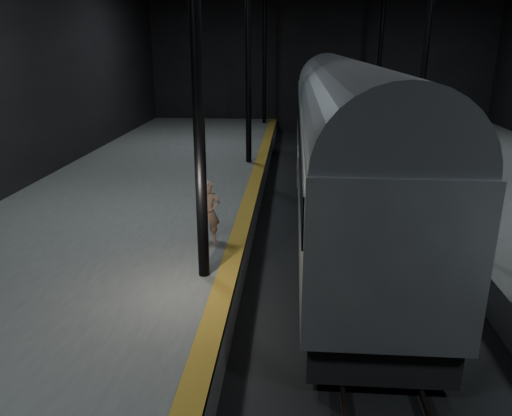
# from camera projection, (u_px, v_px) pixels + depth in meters

# --- Properties ---
(ground) EXTENTS (44.00, 44.00, 0.00)m
(ground) POSITION_uv_depth(u_px,v_px,m) (346.00, 252.00, 15.81)
(ground) COLOR black
(ground) RESTS_ON ground
(platform_left) EXTENTS (9.00, 43.80, 1.00)m
(platform_left) POSITION_uv_depth(u_px,v_px,m) (114.00, 231.00, 16.19)
(platform_left) COLOR #4C4C4A
(platform_left) RESTS_ON ground
(tactile_strip) EXTENTS (0.50, 43.80, 0.01)m
(tactile_strip) POSITION_uv_depth(u_px,v_px,m) (244.00, 219.00, 15.72)
(tactile_strip) COLOR olive
(tactile_strip) RESTS_ON platform_left
(track) EXTENTS (2.40, 43.00, 0.24)m
(track) POSITION_uv_depth(u_px,v_px,m) (346.00, 250.00, 15.78)
(track) COLOR #3F3328
(track) RESTS_ON ground
(train) EXTENTS (3.16, 21.12, 5.65)m
(train) POSITION_uv_depth(u_px,v_px,m) (342.00, 134.00, 18.06)
(train) COLOR #999BA0
(train) RESTS_ON ground
(woman) EXTENTS (0.71, 0.53, 1.76)m
(woman) POSITION_uv_depth(u_px,v_px,m) (209.00, 212.00, 13.67)
(woman) COLOR #8F6D58
(woman) RESTS_ON platform_left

